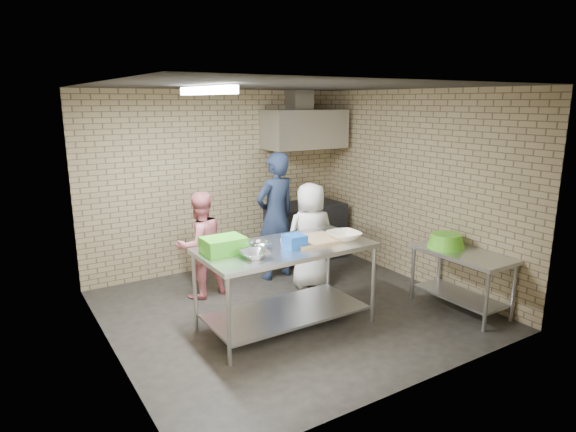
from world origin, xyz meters
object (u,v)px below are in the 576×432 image
(woman_pink, at_px, (200,245))
(blue_tub, at_px, (295,241))
(prep_table, at_px, (286,287))
(green_crate, at_px, (223,245))
(green_basin, at_px, (446,240))
(bottle_red, at_px, (301,133))
(woman_white, at_px, (310,235))
(stove, at_px, (305,231))
(bottle_green, at_px, (321,133))
(side_counter, at_px, (461,281))
(man_navy, at_px, (276,216))

(woman_pink, bearing_deg, blue_tub, 101.64)
(prep_table, height_order, green_crate, green_crate)
(blue_tub, xyz_separation_m, green_basin, (2.01, -0.39, -0.21))
(green_crate, bearing_deg, bottle_red, 41.81)
(green_crate, height_order, woman_white, woman_white)
(prep_table, xyz_separation_m, stove, (1.63, 2.01, -0.04))
(bottle_green, bearing_deg, side_counter, -90.00)
(green_basin, relative_size, bottle_green, 3.07)
(woman_white, bearing_deg, man_navy, -57.50)
(green_crate, bearing_deg, woman_white, 25.15)
(prep_table, bearing_deg, woman_white, 43.19)
(stove, relative_size, blue_tub, 5.57)
(side_counter, relative_size, bottle_red, 6.67)
(prep_table, xyz_separation_m, green_crate, (-0.70, 0.12, 0.57))
(bottle_green, bearing_deg, green_basin, -90.42)
(green_basin, relative_size, woman_pink, 0.33)
(bottle_green, distance_m, woman_white, 2.17)
(green_crate, relative_size, bottle_green, 2.87)
(side_counter, relative_size, green_basin, 2.61)
(green_crate, height_order, bottle_green, bottle_green)
(green_basin, height_order, woman_pink, woman_pink)
(green_basin, bearing_deg, prep_table, 166.50)
(bottle_red, bearing_deg, woman_pink, -157.84)
(side_counter, bearing_deg, green_crate, 162.72)
(stove, relative_size, green_crate, 2.78)
(green_basin, relative_size, bottle_red, 2.56)
(bottle_green, bearing_deg, prep_table, -132.76)
(woman_white, bearing_deg, side_counter, 135.38)
(woman_pink, bearing_deg, bottle_red, -165.52)
(bottle_green, bearing_deg, green_crate, -142.56)
(side_counter, xyz_separation_m, green_crate, (-2.78, 0.86, 0.68))
(bottle_red, bearing_deg, prep_table, -126.74)
(green_crate, distance_m, green_basin, 2.83)
(side_counter, bearing_deg, stove, 99.29)
(green_crate, distance_m, man_navy, 1.97)
(bottle_red, xyz_separation_m, woman_white, (-0.72, -1.35, -1.30))
(stove, distance_m, green_crate, 3.06)
(prep_table, bearing_deg, woman_pink, 108.76)
(prep_table, height_order, green_basin, prep_table)
(green_basin, distance_m, woman_white, 1.78)
(blue_tub, distance_m, bottle_red, 3.02)
(bottle_red, distance_m, woman_pink, 2.67)
(green_crate, height_order, green_basin, green_crate)
(stove, bearing_deg, blue_tub, -126.82)
(bottle_red, bearing_deg, green_crate, -138.19)
(side_counter, bearing_deg, woman_pink, 140.23)
(woman_pink, bearing_deg, bottle_green, -168.74)
(man_navy, bearing_deg, woman_pink, -5.35)
(green_basin, distance_m, man_navy, 2.36)
(bottle_red, relative_size, bottle_green, 1.20)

